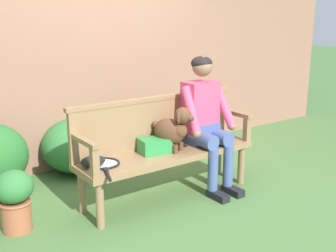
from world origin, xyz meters
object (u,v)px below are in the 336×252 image
Objects in this scene: dog_on_bench at (173,129)px; baseball_glove at (93,161)px; garden_bench at (168,158)px; potted_plant at (15,197)px; tennis_racket at (104,164)px; sports_bag at (155,145)px; person_seated at (205,117)px.

baseball_glove is (-0.80, 0.07, -0.17)m from dog_on_bench.
potted_plant reaches higher than garden_bench.
garden_bench is at bearing -1.01° from tennis_racket.
dog_on_bench is at bearing -8.15° from potted_plant.
garden_bench is 0.68m from tennis_racket.
baseball_glove is 0.64m from sports_bag.
dog_on_bench is 1.99× the size of baseball_glove.
garden_bench is at bearing 157.73° from dog_on_bench.
tennis_racket is at bearing -26.79° from baseball_glove.
tennis_racket is at bearing 178.96° from person_seated.
dog_on_bench reaches higher than tennis_racket.
sports_bag reaches higher than tennis_racket.
person_seated is 4.76× the size of sports_bag.
baseball_glove is 0.68m from potted_plant.
garden_bench is 8.16× the size of baseball_glove.
baseball_glove is (-1.21, 0.06, -0.23)m from person_seated.
garden_bench is 6.41× the size of sports_bag.
tennis_racket is 1.12× the size of potted_plant.
person_seated is 2.57× the size of potted_plant.
tennis_racket is 2.07× the size of sports_bag.
baseball_glove is at bearing 175.27° from dog_on_bench.
person_seated is 1.15m from tennis_racket.
person_seated is at bearing -1.10° from garden_bench.
baseball_glove is 0.42× the size of potted_plant.
potted_plant is (-0.63, 0.14, -0.22)m from baseball_glove.
sports_bag is (-0.17, 0.06, -0.15)m from dog_on_bench.
sports_bag is at bearing -3.08° from baseball_glove.
garden_bench is 1.35× the size of person_seated.
tennis_racket is at bearing 177.64° from dog_on_bench.
potted_plant is at bearing 173.91° from person_seated.
garden_bench is 3.09× the size of tennis_racket.
garden_bench is 4.10× the size of dog_on_bench.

